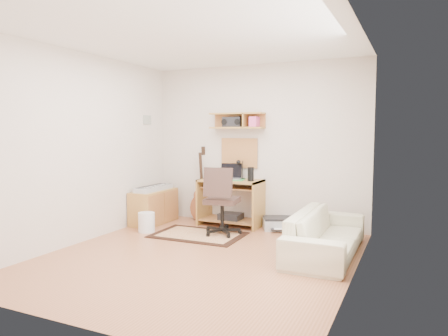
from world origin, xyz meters
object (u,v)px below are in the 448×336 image
at_px(desk, 231,203).
at_px(sofa, 326,226).
at_px(printer, 279,224).
at_px(task_chair, 222,200).
at_px(cabinet, 154,207).

bearing_deg(desk, sofa, -29.13).
xyz_separation_m(printer, sofa, (0.93, -1.03, 0.27)).
bearing_deg(printer, task_chair, -158.61).
bearing_deg(printer, sofa, -72.85).
relative_size(cabinet, sofa, 0.49).
height_order(printer, sofa, sofa).
xyz_separation_m(task_chair, cabinet, (-1.37, 0.24, -0.24)).
bearing_deg(sofa, printer, 42.09).
bearing_deg(desk, printer, 5.20).
height_order(task_chair, cabinet, task_chair).
height_order(task_chair, sofa, task_chair).
relative_size(task_chair, sofa, 0.56).
distance_m(task_chair, printer, 1.04).
bearing_deg(task_chair, printer, 37.41).
xyz_separation_m(cabinet, printer, (2.03, 0.45, -0.19)).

